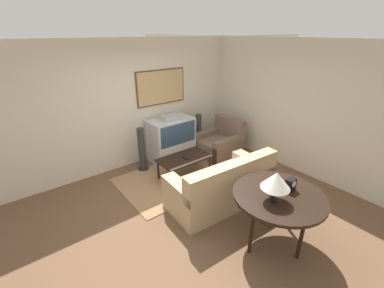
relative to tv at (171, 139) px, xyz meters
name	(u,v)px	position (x,y,z in m)	size (l,w,h in m)	color
ground_plane	(192,207)	(-0.76, -1.74, -0.51)	(12.00, 12.00, 0.00)	brown
wall_back	(131,105)	(-0.75, 0.39, 0.85)	(12.00, 0.10, 2.70)	beige
wall_right	(290,106)	(1.87, -1.74, 0.84)	(0.06, 12.00, 2.70)	beige
area_rug	(180,176)	(-0.34, -0.80, -0.50)	(2.43, 1.58, 0.01)	#99704C
tv	(171,139)	(0.00, 0.00, 0.00)	(1.01, 0.60, 1.08)	#B7B7BC
couch	(221,187)	(-0.28, -1.96, -0.18)	(1.87, 0.98, 0.91)	tan
armchair	(220,144)	(1.04, -0.55, -0.22)	(0.93, 0.87, 0.89)	brown
coffee_table	(184,159)	(-0.25, -0.84, -0.11)	(1.06, 0.59, 0.45)	black
console_table	(279,198)	(-0.31, -3.08, 0.23)	(1.24, 1.24, 0.80)	black
table_lamp	(276,181)	(-0.48, -3.10, 0.58)	(0.37, 0.37, 0.40)	black
mantel_clock	(291,184)	(-0.11, -3.10, 0.38)	(0.14, 0.10, 0.17)	black
remote	(186,158)	(-0.26, -0.90, -0.05)	(0.07, 0.16, 0.02)	black
speaker_tower_left	(142,150)	(-0.78, -0.03, -0.05)	(0.25, 0.25, 0.96)	black
speaker_tower_right	(198,134)	(0.78, -0.03, -0.05)	(0.25, 0.25, 0.96)	black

